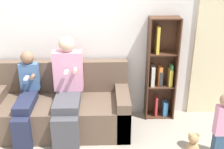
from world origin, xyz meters
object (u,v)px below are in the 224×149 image
object	(u,v)px
couch	(61,109)
bookshelf	(161,72)
toddler_standing	(223,123)
adult_seated	(67,87)
child_seated	(26,97)
teddy_bear	(193,145)

from	to	relation	value
couch	bookshelf	world-z (taller)	bookshelf
bookshelf	toddler_standing	bearing A→B (deg)	-59.74
adult_seated	bookshelf	bearing A→B (deg)	16.76
child_seated	toddler_standing	xyz separation A→B (m)	(2.43, -0.53, -0.11)
couch	adult_seated	world-z (taller)	adult_seated
adult_seated	bookshelf	distance (m)	1.38
adult_seated	toddler_standing	world-z (taller)	adult_seated
child_seated	bookshelf	world-z (taller)	bookshelf
adult_seated	child_seated	distance (m)	0.55
teddy_bear	couch	bearing A→B (deg)	157.96
couch	teddy_bear	distance (m)	1.82
bookshelf	teddy_bear	size ratio (longest dim) A/B	4.53
couch	child_seated	xyz separation A→B (m)	(-0.41, -0.13, 0.27)
adult_seated	child_seated	world-z (taller)	adult_seated
adult_seated	bookshelf	size ratio (longest dim) A/B	0.86
couch	teddy_bear	size ratio (longest dim) A/B	5.67
adult_seated	toddler_standing	xyz separation A→B (m)	(1.89, -0.58, -0.22)
adult_seated	toddler_standing	distance (m)	1.98
couch	child_seated	distance (m)	0.51
couch	adult_seated	size ratio (longest dim) A/B	1.45
couch	toddler_standing	bearing A→B (deg)	-18.22
adult_seated	bookshelf	world-z (taller)	bookshelf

